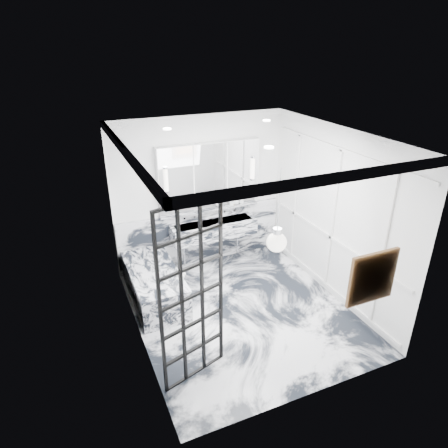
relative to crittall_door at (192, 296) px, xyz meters
name	(u,v)px	position (x,y,z in m)	size (l,w,h in m)	color
floor	(242,311)	(1.12, 0.92, -1.20)	(3.60, 3.60, 0.00)	silver
ceiling	(246,135)	(1.12, 0.92, 1.60)	(3.60, 3.60, 0.00)	white
wall_back	(200,192)	(1.12, 2.72, 0.20)	(3.60, 3.60, 0.00)	white
wall_front	(318,300)	(1.12, -0.88, 0.20)	(3.60, 3.60, 0.00)	white
wall_left	(133,254)	(-0.48, 0.92, 0.20)	(3.60, 3.60, 0.00)	white
wall_right	(334,215)	(2.72, 0.92, 0.20)	(3.60, 3.60, 0.00)	white
marble_clad_back	(202,236)	(1.12, 2.69, -0.67)	(3.18, 0.05, 1.05)	silver
marble_clad_left	(135,258)	(-0.47, 0.92, 0.14)	(0.02, 3.56, 2.68)	silver
panel_molding	(333,221)	(2.70, 0.92, 0.10)	(0.03, 3.40, 2.30)	white
soap_bottle_a	(241,198)	(1.91, 2.63, 0.01)	(0.09, 0.09, 0.23)	#8C5919
soap_bottle_b	(231,201)	(1.70, 2.63, -0.02)	(0.07, 0.08, 0.17)	#4C4C51
soap_bottle_c	(236,200)	(1.79, 2.63, -0.02)	(0.13, 0.13, 0.17)	silver
face_pot	(219,203)	(1.44, 2.63, -0.03)	(0.14, 0.14, 0.14)	white
amber_bottle	(234,202)	(1.75, 2.63, -0.06)	(0.04, 0.04, 0.10)	#8C5919
flower_vase	(181,282)	(0.22, 1.19, -0.59)	(0.08, 0.08, 0.12)	silver
crittall_door	(192,296)	(0.00, 0.00, 0.00)	(0.88, 0.04, 2.39)	black
artwork	(372,278)	(1.88, -0.84, 0.27)	(0.55, 0.05, 0.55)	#B35E12
pendant_light	(277,242)	(0.88, -0.37, 0.71)	(0.22, 0.22, 0.22)	white
trough_sink	(214,229)	(1.27, 2.47, -0.47)	(1.60, 0.45, 0.30)	silver
ledge	(210,209)	(1.27, 2.64, -0.13)	(1.90, 0.14, 0.04)	silver
subway_tile	(209,201)	(1.27, 2.70, 0.01)	(1.90, 0.03, 0.23)	white
mirror_cabinet	(209,170)	(1.27, 2.64, 0.62)	(1.90, 0.16, 1.00)	white
sconce_left	(166,180)	(0.45, 2.55, 0.58)	(0.07, 0.07, 0.40)	white
sconce_right	(253,168)	(2.09, 2.55, 0.58)	(0.07, 0.07, 0.40)	white
bathtub	(154,284)	(-0.06, 1.81, -0.92)	(0.75, 1.65, 0.55)	silver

